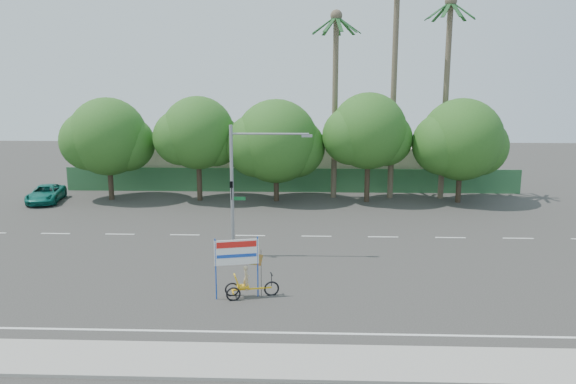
{
  "coord_description": "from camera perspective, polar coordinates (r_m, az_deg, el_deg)",
  "views": [
    {
      "loc": [
        1.51,
        -24.64,
        9.28
      ],
      "look_at": [
        0.43,
        4.08,
        3.5
      ],
      "focal_mm": 35.0,
      "sensor_mm": 36.0,
      "label": 1
    }
  ],
  "objects": [
    {
      "name": "traffic_signal",
      "position": [
        29.56,
        -5.1,
        -1.1
      ],
      "size": [
        4.72,
        1.1,
        7.0
      ],
      "color": "gray",
      "rests_on": "ground"
    },
    {
      "name": "tree_center",
      "position": [
        42.99,
        -1.28,
        4.94
      ],
      "size": [
        7.62,
        6.4,
        7.85
      ],
      "color": "#473828",
      "rests_on": "ground"
    },
    {
      "name": "trike_billboard",
      "position": [
        24.45,
        -4.58,
        -8.21
      ],
      "size": [
        2.73,
        1.0,
        2.74
      ],
      "rotation": [
        0.0,
        0.0,
        0.23
      ],
      "color": "black",
      "rests_on": "ground"
    },
    {
      "name": "palm_short",
      "position": [
        44.19,
        4.82,
        10.79
      ],
      "size": [
        3.73,
        3.79,
        14.45
      ],
      "color": "#70604C",
      "rests_on": "ground"
    },
    {
      "name": "tree_far_right",
      "position": [
        44.39,
        17.14,
        4.87
      ],
      "size": [
        7.38,
        6.2,
        7.94
      ],
      "color": "#473828",
      "rests_on": "ground"
    },
    {
      "name": "pickup_truck",
      "position": [
        46.94,
        -23.39,
        -0.17
      ],
      "size": [
        2.98,
        5.02,
        1.31
      ],
      "primitive_type": "imported",
      "rotation": [
        0.0,
        0.0,
        0.18
      ],
      "color": "#0F6A5C",
      "rests_on": "ground"
    },
    {
      "name": "palm_mid",
      "position": [
        45.37,
        15.83,
        11.1
      ],
      "size": [
        3.73,
        3.79,
        15.45
      ],
      "color": "#70604C",
      "rests_on": "ground"
    },
    {
      "name": "tree_far_left",
      "position": [
        45.62,
        -17.87,
        5.14
      ],
      "size": [
        7.14,
        6.0,
        7.96
      ],
      "color": "#473828",
      "rests_on": "ground"
    },
    {
      "name": "building_left",
      "position": [
        52.44,
        -10.56,
        3.2
      ],
      "size": [
        12.0,
        8.0,
        4.0
      ],
      "primitive_type": "cube",
      "color": "beige",
      "rests_on": "ground"
    },
    {
      "name": "ground",
      "position": [
        26.37,
        -1.28,
        -9.23
      ],
      "size": [
        120.0,
        120.0,
        0.0
      ],
      "primitive_type": "plane",
      "color": "#33302D",
      "rests_on": "ground"
    },
    {
      "name": "building_right",
      "position": [
        51.6,
        9.37,
        2.88
      ],
      "size": [
        14.0,
        8.0,
        3.6
      ],
      "primitive_type": "cube",
      "color": "beige",
      "rests_on": "ground"
    },
    {
      "name": "sidewalk_near",
      "position": [
        19.52,
        -2.66,
        -16.83
      ],
      "size": [
        50.0,
        2.4,
        0.12
      ],
      "primitive_type": "cube",
      "color": "gray",
      "rests_on": "ground"
    },
    {
      "name": "palm_tall",
      "position": [
        44.63,
        10.78,
        12.7
      ],
      "size": [
        3.73,
        3.79,
        17.45
      ],
      "color": "#70604C",
      "rests_on": "ground"
    },
    {
      "name": "tree_right",
      "position": [
        43.06,
        8.11,
        5.87
      ],
      "size": [
        6.9,
        5.8,
        8.36
      ],
      "color": "#473828",
      "rests_on": "ground"
    },
    {
      "name": "fence",
      "position": [
        46.9,
        0.28,
        1.2
      ],
      "size": [
        38.0,
        0.08,
        2.0
      ],
      "primitive_type": "cube",
      "color": "#336B3D",
      "rests_on": "ground"
    },
    {
      "name": "tree_left",
      "position": [
        43.7,
        -9.19,
        5.68
      ],
      "size": [
        6.66,
        5.6,
        8.07
      ],
      "color": "#473828",
      "rests_on": "ground"
    }
  ]
}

